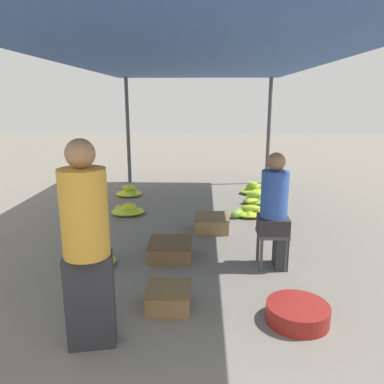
{
  "coord_description": "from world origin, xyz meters",
  "views": [
    {
      "loc": [
        0.13,
        -1.66,
        1.87
      ],
      "look_at": [
        0.0,
        2.59,
        0.82
      ],
      "focal_mm": 35.0,
      "sensor_mm": 36.0,
      "label": 1
    }
  ],
  "objects_px": {
    "crate_mid": "(169,297)",
    "banana_pile_left_2": "(130,192)",
    "basin_black": "(297,313)",
    "banana_pile_left_1": "(127,211)",
    "banana_pile_right_1": "(255,200)",
    "stool": "(272,239)",
    "crate_near": "(171,249)",
    "vendor_foreground": "(87,244)",
    "crate_far": "(212,223)",
    "banana_pile_right_2": "(252,189)",
    "banana_pile_left_0": "(90,257)",
    "vendor_seated": "(275,209)",
    "banana_pile_right_0": "(248,212)"
  },
  "relations": [
    {
      "from": "banana_pile_left_2",
      "to": "banana_pile_right_0",
      "type": "bearing_deg",
      "value": -29.68
    },
    {
      "from": "crate_mid",
      "to": "crate_far",
      "type": "relative_size",
      "value": 0.82
    },
    {
      "from": "banana_pile_left_1",
      "to": "banana_pile_right_1",
      "type": "height_order",
      "value": "banana_pile_right_1"
    },
    {
      "from": "banana_pile_left_2",
      "to": "crate_far",
      "type": "xyz_separation_m",
      "value": [
        1.6,
        -1.98,
        0.03
      ]
    },
    {
      "from": "banana_pile_right_1",
      "to": "stool",
      "type": "bearing_deg",
      "value": -93.71
    },
    {
      "from": "crate_near",
      "to": "basin_black",
      "type": "bearing_deg",
      "value": -47.59
    },
    {
      "from": "vendor_foreground",
      "to": "crate_far",
      "type": "height_order",
      "value": "vendor_foreground"
    },
    {
      "from": "stool",
      "to": "crate_far",
      "type": "distance_m",
      "value": 1.38
    },
    {
      "from": "banana_pile_left_1",
      "to": "banana_pile_left_2",
      "type": "bearing_deg",
      "value": 99.1
    },
    {
      "from": "vendor_seated",
      "to": "banana_pile_right_2",
      "type": "bearing_deg",
      "value": 86.73
    },
    {
      "from": "crate_mid",
      "to": "banana_pile_right_2",
      "type": "bearing_deg",
      "value": 73.23
    },
    {
      "from": "banana_pile_left_1",
      "to": "vendor_foreground",
      "type": "bearing_deg",
      "value": -82.99
    },
    {
      "from": "crate_near",
      "to": "crate_mid",
      "type": "height_order",
      "value": "crate_near"
    },
    {
      "from": "stool",
      "to": "banana_pile_right_1",
      "type": "relative_size",
      "value": 0.81
    },
    {
      "from": "banana_pile_left_0",
      "to": "crate_mid",
      "type": "xyz_separation_m",
      "value": [
        0.99,
        -0.88,
        0.0
      ]
    },
    {
      "from": "crate_near",
      "to": "banana_pile_left_2",
      "type": "bearing_deg",
      "value": 110.07
    },
    {
      "from": "banana_pile_right_1",
      "to": "crate_near",
      "type": "bearing_deg",
      "value": -119.07
    },
    {
      "from": "crate_near",
      "to": "banana_pile_right_1",
      "type": "bearing_deg",
      "value": 60.93
    },
    {
      "from": "banana_pile_left_2",
      "to": "crate_far",
      "type": "bearing_deg",
      "value": -51.03
    },
    {
      "from": "stool",
      "to": "banana_pile_right_0",
      "type": "height_order",
      "value": "stool"
    },
    {
      "from": "vendor_foreground",
      "to": "banana_pile_right_0",
      "type": "relative_size",
      "value": 2.6
    },
    {
      "from": "banana_pile_right_1",
      "to": "banana_pile_left_2",
      "type": "bearing_deg",
      "value": 167.72
    },
    {
      "from": "crate_mid",
      "to": "banana_pile_right_0",
      "type": "bearing_deg",
      "value": 69.72
    },
    {
      "from": "stool",
      "to": "crate_far",
      "type": "height_order",
      "value": "stool"
    },
    {
      "from": "basin_black",
      "to": "banana_pile_right_1",
      "type": "height_order",
      "value": "banana_pile_right_1"
    },
    {
      "from": "banana_pile_left_0",
      "to": "banana_pile_left_1",
      "type": "distance_m",
      "value": 2.0
    },
    {
      "from": "crate_near",
      "to": "crate_mid",
      "type": "xyz_separation_m",
      "value": [
        0.08,
        -1.14,
        -0.0
      ]
    },
    {
      "from": "vendor_seated",
      "to": "banana_pile_right_0",
      "type": "relative_size",
      "value": 2.13
    },
    {
      "from": "banana_pile_left_0",
      "to": "crate_near",
      "type": "height_order",
      "value": "banana_pile_left_0"
    },
    {
      "from": "banana_pile_left_2",
      "to": "crate_mid",
      "type": "distance_m",
      "value": 4.26
    },
    {
      "from": "banana_pile_right_2",
      "to": "crate_near",
      "type": "relative_size",
      "value": 0.92
    },
    {
      "from": "banana_pile_left_1",
      "to": "banana_pile_left_2",
      "type": "distance_m",
      "value": 1.24
    },
    {
      "from": "banana_pile_right_0",
      "to": "banana_pile_right_2",
      "type": "bearing_deg",
      "value": 80.1
    },
    {
      "from": "banana_pile_right_1",
      "to": "crate_far",
      "type": "bearing_deg",
      "value": -119.77
    },
    {
      "from": "banana_pile_right_2",
      "to": "banana_pile_left_1",
      "type": "bearing_deg",
      "value": -146.95
    },
    {
      "from": "crate_mid",
      "to": "banana_pile_left_2",
      "type": "bearing_deg",
      "value": 105.84
    },
    {
      "from": "crate_far",
      "to": "banana_pile_right_1",
      "type": "bearing_deg",
      "value": 60.23
    },
    {
      "from": "vendor_seated",
      "to": "banana_pile_right_0",
      "type": "xyz_separation_m",
      "value": [
        -0.07,
        1.92,
        -0.62
      ]
    },
    {
      "from": "vendor_foreground",
      "to": "banana_pile_left_0",
      "type": "bearing_deg",
      "value": 107.32
    },
    {
      "from": "banana_pile_right_2",
      "to": "banana_pile_left_2",
      "type": "bearing_deg",
      "value": -173.91
    },
    {
      "from": "vendor_seated",
      "to": "crate_near",
      "type": "xyz_separation_m",
      "value": [
        -1.2,
        0.22,
        -0.59
      ]
    },
    {
      "from": "banana_pile_left_1",
      "to": "banana_pile_left_0",
      "type": "bearing_deg",
      "value": -90.67
    },
    {
      "from": "banana_pile_right_1",
      "to": "vendor_seated",
      "type": "bearing_deg",
      "value": -93.29
    },
    {
      "from": "banana_pile_left_1",
      "to": "crate_mid",
      "type": "relative_size",
      "value": 1.33
    },
    {
      "from": "basin_black",
      "to": "banana_pile_right_2",
      "type": "distance_m",
      "value": 4.56
    },
    {
      "from": "basin_black",
      "to": "banana_pile_left_1",
      "type": "bearing_deg",
      "value": 124.4
    },
    {
      "from": "banana_pile_right_2",
      "to": "basin_black",
      "type": "bearing_deg",
      "value": -92.26
    },
    {
      "from": "crate_mid",
      "to": "vendor_foreground",
      "type": "bearing_deg",
      "value": -135.01
    },
    {
      "from": "stool",
      "to": "banana_pile_left_2",
      "type": "height_order",
      "value": "stool"
    },
    {
      "from": "banana_pile_left_0",
      "to": "banana_pile_left_1",
      "type": "height_order",
      "value": "banana_pile_left_0"
    }
  ]
}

